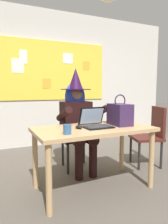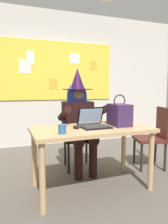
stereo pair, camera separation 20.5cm
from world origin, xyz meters
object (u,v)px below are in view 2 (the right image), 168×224
at_px(computer_mouse, 76,127).
at_px(chair_extra_corner, 155,134).
at_px(laptop, 94,123).
at_px(handbag, 119,115).
at_px(desk_main, 92,136).
at_px(person_costumed, 79,114).
at_px(chair_at_desk, 77,132).
at_px(coffee_mug, 62,129).

relative_size(computer_mouse, chair_extra_corner, 0.12).
height_order(laptop, handbag, handbag).
xyz_separation_m(desk_main, laptop, (0.04, 0.03, 0.15)).
bearing_deg(computer_mouse, handbag, -7.57).
relative_size(person_costumed, chair_extra_corner, 1.62).
bearing_deg(laptop, chair_at_desk, 87.44).
relative_size(laptop, computer_mouse, 3.25).
bearing_deg(chair_at_desk, coffee_mug, -19.56).
relative_size(computer_mouse, coffee_mug, 1.09).
height_order(desk_main, laptop, laptop).
bearing_deg(laptop, desk_main, -145.48).
bearing_deg(handbag, chair_extra_corner, 20.55).
relative_size(desk_main, coffee_mug, 14.53).
distance_m(desk_main, person_costumed, 0.61).
height_order(chair_at_desk, computer_mouse, chair_at_desk).
xyz_separation_m(computer_mouse, coffee_mug, (-0.21, -0.21, 0.03)).
xyz_separation_m(person_costumed, chair_extra_corner, (1.10, -0.29, -0.30)).
height_order(computer_mouse, handbag, handbag).
xyz_separation_m(person_costumed, handbag, (0.33, -0.57, 0.05)).
bearing_deg(person_costumed, computer_mouse, -19.48).
distance_m(laptop, computer_mouse, 0.23).
bearing_deg(laptop, computer_mouse, -175.48).
relative_size(handbag, chair_extra_corner, 0.42).
relative_size(chair_at_desk, laptop, 2.72).
distance_m(chair_at_desk, coffee_mug, 1.05).
bearing_deg(chair_at_desk, handbag, 30.62).
distance_m(chair_at_desk, person_costumed, 0.31).
height_order(computer_mouse, chair_extra_corner, chair_extra_corner).
relative_size(desk_main, computer_mouse, 13.28).
bearing_deg(coffee_mug, person_costumed, 62.19).
distance_m(desk_main, chair_at_desk, 0.72).
relative_size(computer_mouse, handbag, 0.28).
xyz_separation_m(person_costumed, coffee_mug, (-0.42, -0.80, -0.03)).
bearing_deg(chair_extra_corner, desk_main, 31.17).
bearing_deg(desk_main, person_costumed, 87.11).
height_order(chair_at_desk, person_costumed, person_costumed).
bearing_deg(desk_main, computer_mouse, 179.98).
bearing_deg(coffee_mug, computer_mouse, 45.59).
bearing_deg(person_costumed, coffee_mug, -27.18).
bearing_deg(chair_at_desk, computer_mouse, -12.03).
height_order(computer_mouse, coffee_mug, coffee_mug).
bearing_deg(person_costumed, chair_extra_corner, 76.02).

